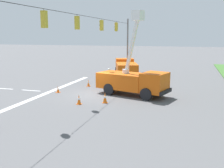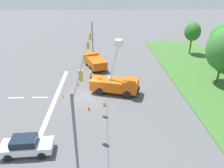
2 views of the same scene
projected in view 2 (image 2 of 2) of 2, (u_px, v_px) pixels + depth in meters
name	position (u px, v px, depth m)	size (l,w,h in m)	color
ground_plane	(89.00, 97.00, 27.87)	(200.00, 200.00, 0.00)	#565659
lane_markings	(44.00, 97.00, 27.67)	(17.60, 15.25, 0.01)	silver
signal_gantry	(88.00, 63.00, 25.90)	(26.20, 0.33, 7.20)	slate
tree_far_west	(193.00, 32.00, 42.68)	(3.54, 3.06, 6.32)	brown
tree_centre	(224.00, 50.00, 29.59)	(4.97, 4.59, 7.92)	brown
utility_truck_bucket_lift	(115.00, 84.00, 28.20)	(3.96, 6.64, 7.12)	#D6560F
utility_truck_support_near	(95.00, 61.00, 36.95)	(6.48, 4.18, 2.11)	#D6560F
sedan_white	(26.00, 145.00, 18.32)	(2.10, 4.39, 1.56)	white
road_worker	(91.00, 75.00, 31.77)	(0.57, 0.41, 1.77)	#383842
traffic_cone_foreground_left	(89.00, 107.00, 24.76)	(0.36, 0.36, 0.75)	orange
traffic_cone_foreground_right	(104.00, 103.00, 25.65)	(0.36, 0.36, 0.82)	orange
traffic_cone_mid_left	(62.00, 95.00, 27.62)	(0.36, 0.36, 0.60)	orange
traffic_cone_mid_right	(78.00, 83.00, 30.82)	(0.36, 0.36, 0.68)	orange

